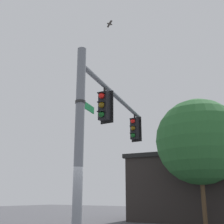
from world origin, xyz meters
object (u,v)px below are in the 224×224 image
street_name_sign (84,104)px  bird_flying (110,24)px  traffic_light_mid_inner (135,129)px  traffic_light_nearest_pole (104,106)px

street_name_sign → bird_flying: 5.27m
bird_flying → traffic_light_mid_inner: bearing=-81.1°
traffic_light_mid_inner → bird_flying: 5.02m
traffic_light_nearest_pole → bird_flying: bearing=-66.9°
traffic_light_nearest_pole → bird_flying: bird_flying is taller
traffic_light_mid_inner → street_name_sign: size_ratio=1.16×
traffic_light_nearest_pole → traffic_light_mid_inner: 3.99m
traffic_light_nearest_pole → traffic_light_mid_inner: bearing=-77.3°
bird_flying → traffic_light_nearest_pole: bearing=113.1°
street_name_sign → bird_flying: bearing=-73.2°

